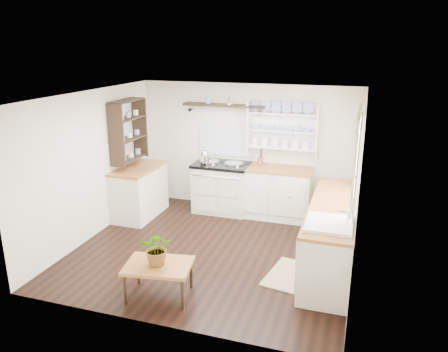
{
  "coord_description": "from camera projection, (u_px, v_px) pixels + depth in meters",
  "views": [
    {
      "loc": [
        1.98,
        -5.6,
        3.0
      ],
      "look_at": [
        0.09,
        0.25,
        1.1
      ],
      "focal_mm": 35.0,
      "sensor_mm": 36.0,
      "label": 1
    }
  ],
  "objects": [
    {
      "name": "center_table",
      "position": [
        159.0,
        268.0,
        5.27
      ],
      "size": [
        0.88,
        0.69,
        0.43
      ],
      "rotation": [
        0.0,
        0.0,
        0.17
      ],
      "color": "brown",
      "rests_on": "floor"
    },
    {
      "name": "left_cabinets",
      "position": [
        139.0,
        191.0,
        7.74
      ],
      "size": [
        0.62,
        1.13,
        0.9
      ],
      "color": "beige",
      "rests_on": "floor"
    },
    {
      "name": "aga_cooker",
      "position": [
        222.0,
        187.0,
        7.96
      ],
      "size": [
        1.01,
        0.7,
        0.93
      ],
      "color": "beige",
      "rests_on": "floor"
    },
    {
      "name": "left_shelving",
      "position": [
        128.0,
        130.0,
        7.46
      ],
      "size": [
        0.28,
        0.8,
        1.05
      ],
      "primitive_type": "cube",
      "color": "black",
      "rests_on": "wall_left"
    },
    {
      "name": "ceiling",
      "position": [
        212.0,
        96.0,
        5.88
      ],
      "size": [
        4.0,
        3.8,
        0.01
      ],
      "primitive_type": "cube",
      "color": "white",
      "rests_on": "wall_back"
    },
    {
      "name": "wall_right",
      "position": [
        359.0,
        191.0,
        5.63
      ],
      "size": [
        0.02,
        3.8,
        2.3
      ],
      "primitive_type": "cube",
      "color": "silver",
      "rests_on": "ground"
    },
    {
      "name": "plate_rack",
      "position": [
        283.0,
        128.0,
        7.6
      ],
      "size": [
        1.2,
        0.22,
        0.9
      ],
      "color": "white",
      "rests_on": "wall_back"
    },
    {
      "name": "right_cabinets",
      "position": [
        332.0,
        234.0,
        6.01
      ],
      "size": [
        0.62,
        2.43,
        0.9
      ],
      "color": "beige",
      "rests_on": "floor"
    },
    {
      "name": "potted_plant",
      "position": [
        158.0,
        248.0,
        5.19
      ],
      "size": [
        0.47,
        0.43,
        0.43
      ],
      "primitive_type": "imported",
      "rotation": [
        0.0,
        0.0,
        0.27
      ],
      "color": "#3F7233",
      "rests_on": "center_table"
    },
    {
      "name": "wall_left",
      "position": [
        92.0,
        165.0,
        6.81
      ],
      "size": [
        0.02,
        3.8,
        2.3
      ],
      "primitive_type": "cube",
      "color": "silver",
      "rests_on": "ground"
    },
    {
      "name": "back_cabinets",
      "position": [
        275.0,
        192.0,
        7.7
      ],
      "size": [
        1.27,
        0.63,
        0.9
      ],
      "color": "beige",
      "rests_on": "floor"
    },
    {
      "name": "wall_back",
      "position": [
        247.0,
        148.0,
        7.95
      ],
      "size": [
        4.0,
        0.02,
        2.3
      ],
      "primitive_type": "cube",
      "color": "silver",
      "rests_on": "ground"
    },
    {
      "name": "floor_rug",
      "position": [
        290.0,
        275.0,
        5.84
      ],
      "size": [
        0.69,
        0.93,
        0.02
      ],
      "primitive_type": "cube",
      "rotation": [
        0.0,
        0.0,
        -0.17
      ],
      "color": "#927A55",
      "rests_on": "floor"
    },
    {
      "name": "high_shelf",
      "position": [
        224.0,
        106.0,
        7.73
      ],
      "size": [
        1.5,
        0.29,
        0.16
      ],
      "color": "black",
      "rests_on": "wall_back"
    },
    {
      "name": "window",
      "position": [
        358.0,
        157.0,
        5.66
      ],
      "size": [
        0.08,
        1.55,
        1.22
      ],
      "color": "white",
      "rests_on": "wall_right"
    },
    {
      "name": "floor",
      "position": [
        213.0,
        250.0,
        6.56
      ],
      "size": [
        4.0,
        3.8,
        0.01
      ],
      "primitive_type": "cube",
      "color": "black",
      "rests_on": "ground"
    },
    {
      "name": "kettle",
      "position": [
        205.0,
        156.0,
        7.76
      ],
      "size": [
        0.18,
        0.18,
        0.23
      ],
      "primitive_type": null,
      "color": "silver",
      "rests_on": "aga_cooker"
    },
    {
      "name": "utensil_crock",
      "position": [
        260.0,
        161.0,
        7.71
      ],
      "size": [
        0.11,
        0.11,
        0.13
      ],
      "primitive_type": "cylinder",
      "color": "brown",
      "rests_on": "back_cabinets"
    },
    {
      "name": "belfast_sink",
      "position": [
        328.0,
        233.0,
        5.23
      ],
      "size": [
        0.55,
        0.6,
        0.45
      ],
      "color": "white",
      "rests_on": "right_cabinets"
    }
  ]
}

